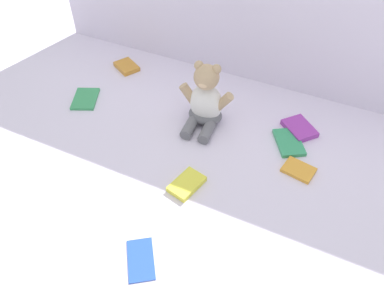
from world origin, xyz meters
name	(u,v)px	position (x,y,z in m)	size (l,w,h in m)	color
ground_plane	(210,148)	(0.00, 0.00, 0.00)	(3.20, 3.20, 0.00)	silver
teddy_bear	(205,102)	(-0.08, 0.12, 0.09)	(0.21, 0.19, 0.25)	white
book_case_0	(299,170)	(0.30, 0.03, 0.01)	(0.07, 0.10, 0.01)	gold
book_case_1	(299,128)	(0.26, 0.22, 0.01)	(0.09, 0.12, 0.02)	purple
book_case_2	(187,184)	(0.00, -0.19, 0.01)	(0.07, 0.12, 0.02)	yellow
book_case_3	(127,66)	(-0.53, 0.29, 0.01)	(0.08, 0.11, 0.02)	orange
book_case_4	(289,142)	(0.24, 0.14, 0.01)	(0.08, 0.13, 0.01)	#32985F
book_case_5	(141,259)	(0.00, -0.47, 0.00)	(0.07, 0.13, 0.01)	#264FB5
book_case_6	(85,99)	(-0.56, 0.03, 0.01)	(0.09, 0.13, 0.01)	#389858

